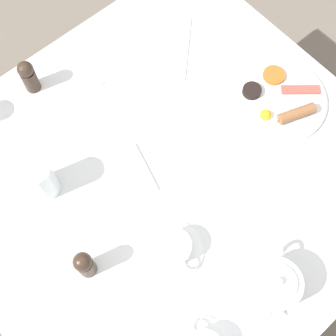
{
  "coord_description": "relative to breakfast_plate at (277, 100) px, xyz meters",
  "views": [
    {
      "loc": [
        -0.35,
        0.31,
        1.92
      ],
      "look_at": [
        0.0,
        0.0,
        0.8
      ],
      "focal_mm": 50.0,
      "sensor_mm": 36.0,
      "label": 1
    }
  ],
  "objects": [
    {
      "name": "teacup_with_saucer_right",
      "position": [
        -0.13,
        0.5,
        0.02
      ],
      "size": [
        0.15,
        0.15,
        0.06
      ],
      "color": "white",
      "rests_on": "table"
    },
    {
      "name": "water_glass_tall",
      "position": [
        0.21,
        0.64,
        0.05
      ],
      "size": [
        0.07,
        0.07,
        0.12
      ],
      "color": "white",
      "rests_on": "table"
    },
    {
      "name": "spoon_for_tea",
      "position": [
        -0.15,
        0.31,
        -0.01
      ],
      "size": [
        0.13,
        0.1,
        0.0
      ],
      "rotation": [
        0.0,
        0.0,
        5.33
      ],
      "color": "silver",
      "rests_on": "table"
    },
    {
      "name": "fork_by_plate",
      "position": [
        0.45,
        0.35,
        -0.01
      ],
      "size": [
        0.17,
        0.05,
        0.0
      ],
      "rotation": [
        0.0,
        0.0,
        4.93
      ],
      "color": "silver",
      "rests_on": "table"
    },
    {
      "name": "knife_by_plate",
      "position": [
        0.3,
        0.07,
        -0.01
      ],
      "size": [
        0.17,
        0.18,
        0.0
      ],
      "rotation": [
        0.0,
        0.0,
        3.89
      ],
      "color": "silver",
      "rests_on": "table"
    },
    {
      "name": "pepper_grinder",
      "position": [
        0.49,
        0.49,
        0.05
      ],
      "size": [
        0.04,
        0.04,
        0.11
      ],
      "color": "#38281E",
      "rests_on": "table"
    },
    {
      "name": "salt_grinder",
      "position": [
        -0.03,
        0.69,
        0.05
      ],
      "size": [
        0.04,
        0.04,
        0.11
      ],
      "color": "#38281E",
      "rests_on": "table"
    },
    {
      "name": "breakfast_plate",
      "position": [
        0.0,
        0.0,
        0.0
      ],
      "size": [
        0.28,
        0.28,
        0.04
      ],
      "color": "white",
      "rests_on": "table"
    },
    {
      "name": "napkin_folded",
      "position": [
        0.1,
        0.45,
        -0.01
      ],
      "size": [
        0.17,
        0.12,
        0.01
      ],
      "rotation": [
        0.0,
        0.0,
        6.02
      ],
      "color": "white",
      "rests_on": "table"
    },
    {
      "name": "ground_plane",
      "position": [
        0.04,
        0.37,
        -0.79
      ],
      "size": [
        8.0,
        8.0,
        0.0
      ],
      "primitive_type": "plane",
      "color": "#70665B"
    },
    {
      "name": "teapot_near",
      "position": [
        -0.35,
        0.39,
        0.04
      ],
      "size": [
        0.13,
        0.18,
        0.12
      ],
      "rotation": [
        0.0,
        0.0,
        2.16
      ],
      "color": "white",
      "rests_on": "table"
    },
    {
      "name": "table",
      "position": [
        0.04,
        0.37,
        -0.08
      ],
      "size": [
        1.08,
        1.12,
        0.78
      ],
      "color": "silver",
      "rests_on": "ground_plane"
    }
  ]
}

